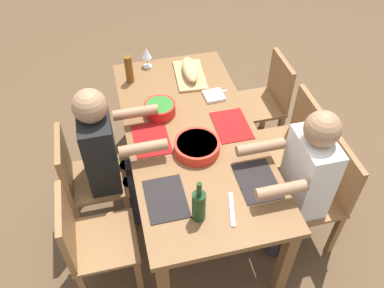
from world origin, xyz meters
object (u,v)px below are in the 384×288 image
Objects in this scene: dining_table at (192,141)px; wine_bottle at (199,205)px; serving_bowl_greens at (160,108)px; diner_near_left at (302,177)px; chair_near_right at (266,99)px; bread_loaf at (190,69)px; napkin_stack at (214,96)px; chair_far_center at (85,178)px; chair_near_center at (290,141)px; serving_bowl_salad at (197,146)px; beer_bottle at (129,69)px; wine_glass at (147,54)px; chair_near_left at (321,193)px; diner_far_center at (107,151)px; cutting_board at (190,75)px; chair_far_left at (89,240)px.

wine_bottle is at bearing 169.41° from dining_table.
serving_bowl_greens is 0.75× the size of wine_bottle.
diner_near_left is 1.05m from chair_near_right.
bread_loaf is 2.29× the size of napkin_stack.
chair_far_center is 1.44m from diner_near_left.
chair_near_center is 0.67m from napkin_stack.
serving_bowl_salad is at bearing 60.56° from diner_near_left.
beer_bottle is 0.23m from wine_glass.
serving_bowl_greens is 0.43m from napkin_stack.
wine_bottle is at bearing 100.49° from chair_near_left.
diner_near_left is 0.68m from serving_bowl_salad.
diner_far_center is at bearing 69.35° from chair_near_left.
diner_far_center is at bearing 131.20° from bread_loaf.
dining_table is 0.32m from serving_bowl_greens.
diner_far_center is 4.14× the size of wine_bottle.
bread_loaf is (0.12, 0.63, 0.32)m from chair_near_right.
bread_loaf is 1.10× the size of wine_bottle.
chair_near_right is 1.51m from wine_bottle.
wine_glass is 0.66m from napkin_stack.
dining_table is 0.64m from cutting_board.
diner_far_center reaches higher than chair_near_left.
chair_far_center and chair_near_left have the same top height.
chair_near_left and chair_near_right have the same top height.
wine_glass is at bearing 39.12° from napkin_stack.
chair_near_center is 0.50m from chair_near_left.
dining_table is 0.77m from diner_near_left.
dining_table is 0.65m from bread_loaf.
cutting_board is at bearing -125.46° from wine_glass.
diner_near_left is (-0.50, 0.18, 0.21)m from chair_near_center.
diner_far_center is 0.58m from chair_far_left.
chair_near_right is 1.16m from beer_bottle.
chair_far_center is 0.71× the size of diner_near_left.
napkin_stack is (0.83, 0.33, 0.05)m from diner_near_left.
beer_bottle reaches higher than cutting_board.
diner_far_center is 0.95m from cutting_board.
chair_far_left is at bearing 113.79° from serving_bowl_salad.
wine_glass is at bearing 47.90° from chair_near_center.
bread_loaf is at bearing 79.26° from chair_near_right.
bread_loaf is (0.62, -0.71, 0.11)m from diner_far_center.
serving_bowl_salad is at bearing 131.31° from chair_near_right.
chair_far_center is 2.66× the size of bread_loaf.
wine_glass is at bearing 8.70° from serving_bowl_salad.
chair_near_left reaches higher than serving_bowl_salad.
chair_near_right is at bearing -100.74° from bread_loaf.
diner_near_left reaches higher than serving_bowl_greens.
serving_bowl_salad is 2.10× the size of napkin_stack.
wine_glass is at bearing 28.94° from diner_near_left.
cutting_board is 1.82× the size of beer_bottle.
serving_bowl_greens is 0.98× the size of beer_bottle.
wine_glass is (1.01, 0.15, 0.07)m from serving_bowl_salad.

